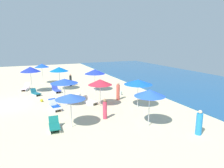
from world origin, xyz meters
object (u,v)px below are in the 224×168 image
object	(u,v)px
umbrella_2	(95,72)
umbrella_7	(70,96)
lounge_chair_4_0	(90,101)
cooler_box_0	(119,93)
umbrella_5	(30,69)
beachgoer_2	(71,80)
cooler_box_2	(78,95)
lounge_chair_5_1	(35,93)
umbrella_8	(138,82)
umbrella_1	(59,69)
umbrella_4	(100,82)
lounge_chair_3_0	(54,105)
umbrella_3	(64,81)
beachgoer_3	(118,92)
lounge_chair_5_0	(26,88)
umbrella_0	(42,66)
beach_ball_1	(42,100)
lounge_chair_3_1	(55,107)
beachgoer_0	(199,123)
beachgoer_1	(105,109)
lounge_chair_7_0	(54,126)
lounge_chair_1_0	(56,90)
umbrella_6	(150,93)

from	to	relation	value
umbrella_2	umbrella_7	xyz separation A→B (m)	(8.73, -4.51, -0.12)
lounge_chair_4_0	cooler_box_0	bearing A→B (deg)	-1.69
umbrella_5	cooler_box_0	world-z (taller)	umbrella_5
beachgoer_2	cooler_box_2	bearing A→B (deg)	-92.27
lounge_chair_5_1	umbrella_8	xyz separation A→B (m)	(7.50, 7.81, 1.95)
umbrella_1	lounge_chair_4_0	bearing A→B (deg)	14.95
umbrella_4	cooler_box_0	bearing A→B (deg)	131.39
lounge_chair_3_0	umbrella_5	xyz separation A→B (m)	(-6.37, -1.51, 2.29)
umbrella_3	umbrella_4	size ratio (longest dim) A/B	1.01
umbrella_1	beachgoer_3	world-z (taller)	umbrella_1
umbrella_1	lounge_chair_5_0	world-z (taller)	umbrella_1
umbrella_7	umbrella_5	bearing A→B (deg)	-169.19
umbrella_0	umbrella_1	world-z (taller)	umbrella_1
beach_ball_1	lounge_chair_3_1	bearing A→B (deg)	16.56
lounge_chair_3_1	beachgoer_0	bearing A→B (deg)	-62.89
umbrella_0	beachgoer_1	xyz separation A→B (m)	(14.67, 3.10, -1.68)
lounge_chair_7_0	cooler_box_0	distance (m)	9.65
lounge_chair_1_0	beachgoer_0	distance (m)	15.36
lounge_chair_1_0	lounge_chair_3_1	world-z (taller)	lounge_chair_3_1
umbrella_4	cooler_box_0	distance (m)	4.58
lounge_chair_5_1	beachgoer_1	size ratio (longest dim) A/B	0.90
lounge_chair_4_0	umbrella_4	bearing A→B (deg)	-84.55
lounge_chair_3_0	lounge_chair_4_0	size ratio (longest dim) A/B	0.99
umbrella_5	beach_ball_1	world-z (taller)	umbrella_5
lounge_chair_7_0	cooler_box_2	size ratio (longest dim) A/B	2.70
umbrella_5	umbrella_6	distance (m)	14.24
umbrella_4	umbrella_8	size ratio (longest dim) A/B	0.99
lounge_chair_1_0	lounge_chair_5_1	bearing A→B (deg)	-178.82
beachgoer_0	lounge_chair_3_1	bearing A→B (deg)	139.49
umbrella_2	lounge_chair_5_0	bearing A→B (deg)	-115.58
umbrella_1	beachgoer_2	world-z (taller)	umbrella_1
umbrella_4	lounge_chair_7_0	world-z (taller)	umbrella_4
lounge_chair_4_0	umbrella_5	xyz separation A→B (m)	(-6.35, -4.65, 2.31)
lounge_chair_1_0	umbrella_8	size ratio (longest dim) A/B	0.63
umbrella_0	umbrella_8	world-z (taller)	umbrella_0
umbrella_4	lounge_chair_4_0	distance (m)	2.19
umbrella_8	lounge_chair_7_0	bearing A→B (deg)	-75.16
umbrella_0	lounge_chair_4_0	bearing A→B (deg)	16.29
lounge_chair_5_0	beach_ball_1	distance (m)	5.63
cooler_box_2	umbrella_1	bearing A→B (deg)	-28.62
beachgoer_3	lounge_chair_4_0	bearing A→B (deg)	-30.17
umbrella_1	cooler_box_2	xyz separation A→B (m)	(3.71, 1.17, -2.23)
umbrella_4	umbrella_3	bearing A→B (deg)	-115.32
umbrella_5	umbrella_7	world-z (taller)	umbrella_5
umbrella_3	umbrella_8	size ratio (longest dim) A/B	1.00
beach_ball_1	umbrella_4	bearing A→B (deg)	54.26
umbrella_1	beachgoer_2	xyz separation A→B (m)	(-1.73, 1.58, -1.68)
lounge_chair_3_1	beachgoer_3	bearing A→B (deg)	-9.36
umbrella_0	beach_ball_1	world-z (taller)	umbrella_0
lounge_chair_5_0	cooler_box_2	xyz separation A→B (m)	(5.27, 4.81, -0.06)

